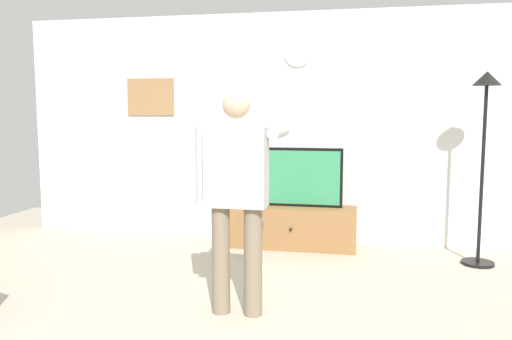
{
  "coord_description": "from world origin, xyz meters",
  "views": [
    {
      "loc": [
        0.95,
        -3.14,
        1.56
      ],
      "look_at": [
        0.07,
        1.2,
        1.05
      ],
      "focal_mm": 36.08,
      "sensor_mm": 36.0,
      "label": 1
    }
  ],
  "objects_px": {
    "wall_clock": "(298,52)",
    "floor_lamp": "(485,128)",
    "person_standing_nearer_lamp": "(237,188)",
    "tv_stand": "(293,227)",
    "television": "(294,177)",
    "framed_picture": "(151,97)"
  },
  "relations": [
    {
      "from": "wall_clock",
      "to": "floor_lamp",
      "type": "relative_size",
      "value": 0.17
    },
    {
      "from": "floor_lamp",
      "to": "person_standing_nearer_lamp",
      "type": "relative_size",
      "value": 1.14
    },
    {
      "from": "tv_stand",
      "to": "person_standing_nearer_lamp",
      "type": "bearing_deg",
      "value": -95.05
    },
    {
      "from": "television",
      "to": "floor_lamp",
      "type": "bearing_deg",
      "value": -9.9
    },
    {
      "from": "person_standing_nearer_lamp",
      "to": "framed_picture",
      "type": "bearing_deg",
      "value": 125.65
    },
    {
      "from": "tv_stand",
      "to": "framed_picture",
      "type": "distance_m",
      "value": 2.38
    },
    {
      "from": "tv_stand",
      "to": "television",
      "type": "bearing_deg",
      "value": 90.0
    },
    {
      "from": "tv_stand",
      "to": "wall_clock",
      "type": "xyz_separation_m",
      "value": [
        -0.0,
        0.29,
        2.0
      ]
    },
    {
      "from": "tv_stand",
      "to": "person_standing_nearer_lamp",
      "type": "xyz_separation_m",
      "value": [
        -0.18,
        -2.01,
        0.74
      ]
    },
    {
      "from": "framed_picture",
      "to": "floor_lamp",
      "type": "xyz_separation_m",
      "value": [
        3.76,
        -0.59,
        -0.34
      ]
    },
    {
      "from": "framed_picture",
      "to": "person_standing_nearer_lamp",
      "type": "height_order",
      "value": "framed_picture"
    },
    {
      "from": "wall_clock",
      "to": "person_standing_nearer_lamp",
      "type": "relative_size",
      "value": 0.19
    },
    {
      "from": "wall_clock",
      "to": "person_standing_nearer_lamp",
      "type": "xyz_separation_m",
      "value": [
        -0.18,
        -2.3,
        -1.25
      ]
    },
    {
      "from": "television",
      "to": "wall_clock",
      "type": "bearing_deg",
      "value": 90.0
    },
    {
      "from": "television",
      "to": "framed_picture",
      "type": "height_order",
      "value": "framed_picture"
    },
    {
      "from": "framed_picture",
      "to": "person_standing_nearer_lamp",
      "type": "distance_m",
      "value": 2.93
    },
    {
      "from": "tv_stand",
      "to": "television",
      "type": "relative_size",
      "value": 1.3
    },
    {
      "from": "tv_stand",
      "to": "floor_lamp",
      "type": "height_order",
      "value": "floor_lamp"
    },
    {
      "from": "person_standing_nearer_lamp",
      "to": "television",
      "type": "bearing_deg",
      "value": 85.07
    },
    {
      "from": "television",
      "to": "wall_clock",
      "type": "distance_m",
      "value": 1.44
    },
    {
      "from": "framed_picture",
      "to": "floor_lamp",
      "type": "height_order",
      "value": "framed_picture"
    },
    {
      "from": "tv_stand",
      "to": "floor_lamp",
      "type": "bearing_deg",
      "value": -8.56
    }
  ]
}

